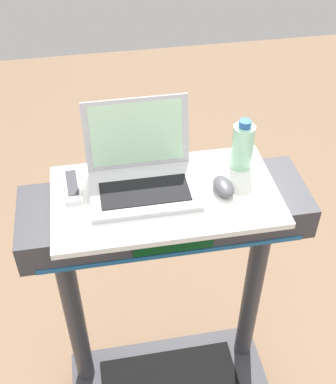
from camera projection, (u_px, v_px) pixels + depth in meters
desk_board at (165, 196)px, 1.53m from camera, size 0.69×0.38×0.02m
laptop at (142, 171)px, 1.52m from camera, size 0.33×0.28×0.24m
computer_mouse at (223, 186)px, 1.52m from camera, size 0.07×0.10×0.03m
water_bottle at (242, 146)px, 1.57m from camera, size 0.07×0.07×0.17m
tv_remote at (72, 185)px, 1.53m from camera, size 0.05×0.16×0.02m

